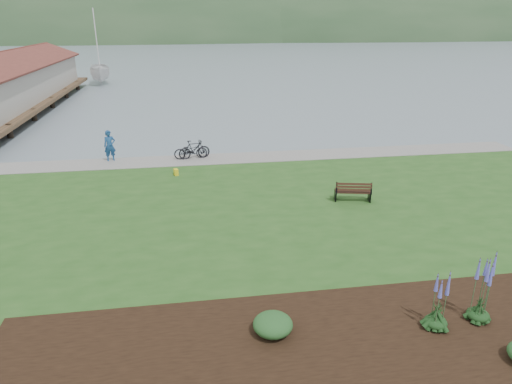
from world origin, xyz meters
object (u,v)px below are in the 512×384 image
at_px(park_bench, 353,191).
at_px(person, 109,143).
at_px(sailboat, 102,84).
at_px(bicycle_a, 191,151).

distance_m(park_bench, person, 14.40).
height_order(person, sailboat, sailboat).
bearing_deg(sailboat, bicycle_a, -82.23).
xyz_separation_m(park_bench, person, (-11.83, 8.19, 0.58)).
xyz_separation_m(bicycle_a, sailboat, (-10.94, 37.51, -0.92)).
bearing_deg(person, sailboat, 81.21).
height_order(person, bicycle_a, person).
bearing_deg(park_bench, bicycle_a, 145.08).
distance_m(bicycle_a, sailboat, 39.08).
bearing_deg(bicycle_a, person, 81.44).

